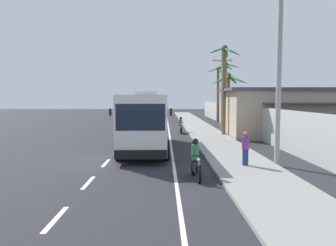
# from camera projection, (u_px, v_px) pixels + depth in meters

# --- Properties ---
(ground_plane) EXTENTS (160.00, 160.00, 0.00)m
(ground_plane) POSITION_uv_depth(u_px,v_px,m) (108.00, 161.00, 17.38)
(ground_plane) COLOR #28282D
(sidewalk_kerb) EXTENTS (3.20, 90.00, 0.14)m
(sidewalk_kerb) POSITION_uv_depth(u_px,v_px,m) (210.00, 137.00, 27.42)
(sidewalk_kerb) COLOR gray
(sidewalk_kerb) RESTS_ON ground
(lane_markings) EXTENTS (3.60, 71.00, 0.01)m
(lane_markings) POSITION_uv_depth(u_px,v_px,m) (156.00, 132.00, 31.66)
(lane_markings) COLOR white
(lane_markings) RESTS_ON ground
(boundary_wall) EXTENTS (0.24, 60.00, 2.55)m
(boundary_wall) POSITION_uv_depth(u_px,v_px,m) (245.00, 119.00, 31.36)
(boundary_wall) COLOR #B2B2AD
(boundary_wall) RESTS_ON ground
(coach_bus_foreground) EXTENTS (3.07, 10.94, 3.75)m
(coach_bus_foreground) POSITION_uv_depth(u_px,v_px,m) (146.00, 119.00, 21.27)
(coach_bus_foreground) COLOR silver
(coach_bus_foreground) RESTS_ON ground
(coach_bus_far_lane) EXTENTS (3.01, 11.77, 3.82)m
(coach_bus_far_lane) POSITION_uv_depth(u_px,v_px,m) (137.00, 105.00, 57.26)
(coach_bus_far_lane) COLOR #2366A8
(coach_bus_far_lane) RESTS_ON ground
(motorcycle_beside_bus) EXTENTS (0.56, 1.96, 1.53)m
(motorcycle_beside_bus) POSITION_uv_depth(u_px,v_px,m) (181.00, 126.00, 30.99)
(motorcycle_beside_bus) COLOR black
(motorcycle_beside_bus) RESTS_ON ground
(motorcycle_trailing) EXTENTS (0.56, 1.96, 1.65)m
(motorcycle_trailing) POSITION_uv_depth(u_px,v_px,m) (196.00, 163.00, 13.59)
(motorcycle_trailing) COLOR black
(motorcycle_trailing) RESTS_ON ground
(pedestrian_near_kerb) EXTENTS (0.36, 0.36, 1.61)m
(pedestrian_near_kerb) POSITION_uv_depth(u_px,v_px,m) (245.00, 148.00, 15.58)
(pedestrian_near_kerb) COLOR navy
(pedestrian_near_kerb) RESTS_ON sidewalk_kerb
(utility_pole_nearest) EXTENTS (1.89, 0.24, 10.01)m
(utility_pole_nearest) POSITION_uv_depth(u_px,v_px,m) (279.00, 59.00, 15.76)
(utility_pole_nearest) COLOR #9E9E99
(utility_pole_nearest) RESTS_ON ground
(utility_pole_mid) EXTENTS (2.06, 0.24, 8.31)m
(utility_pole_mid) POSITION_uv_depth(u_px,v_px,m) (222.00, 88.00, 33.78)
(utility_pole_mid) COLOR #9E9E99
(utility_pole_mid) RESTS_ON ground
(palm_nearest) EXTENTS (3.48, 3.30, 5.69)m
(palm_nearest) POSITION_uv_depth(u_px,v_px,m) (228.00, 89.00, 31.49)
(palm_nearest) COLOR brown
(palm_nearest) RESTS_ON ground
(palm_second) EXTENTS (3.17, 3.04, 7.62)m
(palm_second) POSITION_uv_depth(u_px,v_px,m) (225.00, 80.00, 39.96)
(palm_second) COLOR brown
(palm_second) RESTS_ON ground
(palm_third) EXTENTS (2.62, 2.64, 7.83)m
(palm_third) POSITION_uv_depth(u_px,v_px,m) (224.00, 78.00, 28.52)
(palm_third) COLOR brown
(palm_third) RESTS_ON ground
(palm_fourth) EXTENTS (2.82, 3.04, 7.56)m
(palm_fourth) POSITION_uv_depth(u_px,v_px,m) (218.00, 86.00, 45.11)
(palm_fourth) COLOR brown
(palm_fourth) RESTS_ON ground
(roadside_building) EXTENTS (14.09, 7.02, 4.12)m
(roadside_building) POSITION_uv_depth(u_px,v_px,m) (306.00, 112.00, 28.41)
(roadside_building) COLOR tan
(roadside_building) RESTS_ON ground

